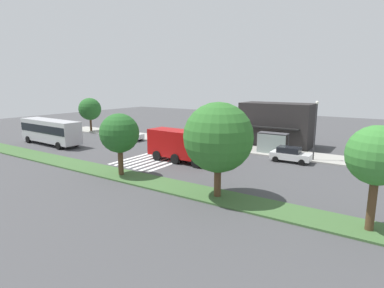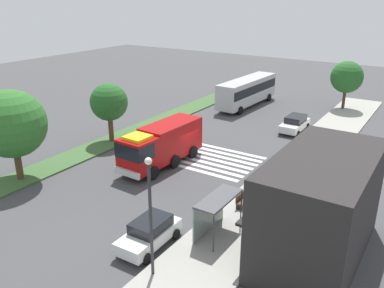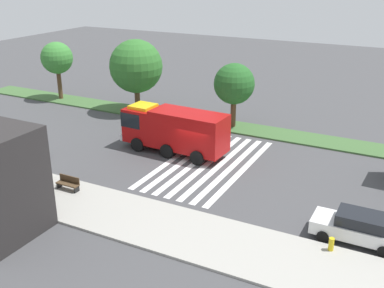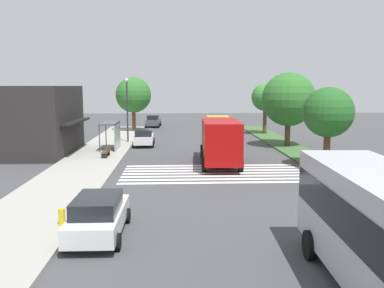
{
  "view_description": "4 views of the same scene",
  "coord_description": "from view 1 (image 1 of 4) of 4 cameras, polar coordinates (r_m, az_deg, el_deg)",
  "views": [
    {
      "loc": [
        21.23,
        -27.78,
        8.39
      ],
      "look_at": [
        1.93,
        1.33,
        1.62
      ],
      "focal_mm": 28.95,
      "sensor_mm": 36.0,
      "label": 1
    },
    {
      "loc": [
        27.25,
        18.4,
        13.75
      ],
      "look_at": [
        -0.27,
        0.62,
        1.38
      ],
      "focal_mm": 37.63,
      "sensor_mm": 36.0,
      "label": 2
    },
    {
      "loc": [
        -14.34,
        28.24,
        13.68
      ],
      "look_at": [
        -0.18,
        0.84,
        1.68
      ],
      "focal_mm": 43.17,
      "sensor_mm": 36.0,
      "label": 3
    },
    {
      "loc": [
        -27.99,
        2.62,
        5.89
      ],
      "look_at": [
        2.35,
        1.29,
        1.53
      ],
      "focal_mm": 38.06,
      "sensor_mm": 36.0,
      "label": 4
    }
  ],
  "objects": [
    {
      "name": "sidewalk_tree_far_west",
      "position": [
        57.71,
        -18.3,
        6.13
      ],
      "size": [
        3.88,
        3.88,
        5.88
      ],
      "color": "#47301E",
      "rests_on": "sidewalk"
    },
    {
      "name": "median_tree_far_west",
      "position": [
        28.83,
        -13.23,
        1.91
      ],
      "size": [
        3.59,
        3.59,
        5.68
      ],
      "color": "#513823",
      "rests_on": "median_strip"
    },
    {
      "name": "transit_bus",
      "position": [
        47.58,
        -24.65,
        2.36
      ],
      "size": [
        11.41,
        3.27,
        3.51
      ],
      "rotation": [
        0.0,
        0.0,
        3.09
      ],
      "color": "#B2B2B7",
      "rests_on": "ground_plane"
    },
    {
      "name": "median_tree_center",
      "position": [
        19.86,
        30.97,
        -1.93
      ],
      "size": [
        3.34,
        3.34,
        6.07
      ],
      "color": "#513823",
      "rests_on": "median_strip"
    },
    {
      "name": "storefront_building",
      "position": [
        44.16,
        15.3,
        3.49
      ],
      "size": [
        9.43,
        5.52,
        5.88
      ],
      "color": "#282626",
      "rests_on": "ground_plane"
    },
    {
      "name": "fire_truck",
      "position": [
        33.5,
        -1.33,
        -0.11
      ],
      "size": [
        8.64,
        3.12,
        3.43
      ],
      "rotation": [
        0.0,
        0.0,
        -0.05
      ],
      "color": "#A50C0C",
      "rests_on": "ground_plane"
    },
    {
      "name": "sidewalk",
      "position": [
        43.42,
        3.59,
        -0.09
      ],
      "size": [
        60.0,
        4.69,
        0.14
      ],
      "primitive_type": "cube",
      "color": "#9E9B93",
      "rests_on": "ground_plane"
    },
    {
      "name": "median_strip",
      "position": [
        29.98,
        -13.45,
        -5.45
      ],
      "size": [
        60.0,
        3.0,
        0.14
      ],
      "primitive_type": "cube",
      "color": "#3D6033",
      "rests_on": "ground_plane"
    },
    {
      "name": "parked_car_mid",
      "position": [
        35.47,
        17.64,
        -1.82
      ],
      "size": [
        4.25,
        2.09,
        1.65
      ],
      "rotation": [
        0.0,
        0.0,
        0.02
      ],
      "color": "silver",
      "rests_on": "ground_plane"
    },
    {
      "name": "median_tree_west",
      "position": [
        22.49,
        4.85,
        1.19
      ],
      "size": [
        5.12,
        5.12,
        7.02
      ],
      "color": "#513823",
      "rests_on": "median_strip"
    },
    {
      "name": "street_lamp",
      "position": [
        36.22,
        21.79,
        3.15
      ],
      "size": [
        0.36,
        0.36,
        6.49
      ],
      "color": "#2D2D30",
      "rests_on": "sidewalk"
    },
    {
      "name": "crosswalk",
      "position": [
        36.6,
        -5.09,
        -2.31
      ],
      "size": [
        5.85,
        12.28,
        0.01
      ],
      "color": "silver",
      "rests_on": "ground_plane"
    },
    {
      "name": "bus_stop_shelter",
      "position": [
        38.5,
        14.52,
        0.9
      ],
      "size": [
        3.5,
        1.4,
        2.46
      ],
      "color": "#4C4C51",
      "rests_on": "sidewalk"
    },
    {
      "name": "fire_hydrant",
      "position": [
        48.62,
        -9.31,
        1.48
      ],
      "size": [
        0.28,
        0.28,
        0.7
      ],
      "primitive_type": "cylinder",
      "color": "gold",
      "rests_on": "sidewalk"
    },
    {
      "name": "parked_car_west",
      "position": [
        48.04,
        -11.56,
        1.72
      ],
      "size": [
        4.59,
        2.11,
        1.65
      ],
      "rotation": [
        0.0,
        0.0,
        -0.01
      ],
      "color": "silver",
      "rests_on": "ground_plane"
    },
    {
      "name": "ground_plane",
      "position": [
        35.96,
        -3.74,
        -2.54
      ],
      "size": [
        120.0,
        120.0,
        0.0
      ],
      "primitive_type": "plane",
      "color": "#424244"
    },
    {
      "name": "bench_near_shelter",
      "position": [
        40.2,
        9.06,
        -0.35
      ],
      "size": [
        1.6,
        0.5,
        0.9
      ],
      "color": "#4C3823",
      "rests_on": "sidewalk"
    }
  ]
}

